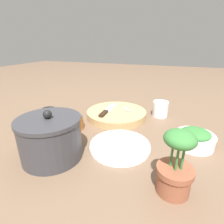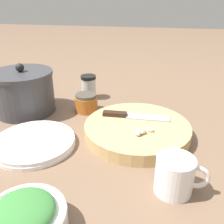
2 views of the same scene
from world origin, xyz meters
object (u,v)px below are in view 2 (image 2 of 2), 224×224
(honey_jar, at_px, (86,103))
(stock_pot, at_px, (24,92))
(spice_jar, at_px, (89,87))
(coffee_mug, at_px, (175,175))
(garlic_cloves, at_px, (142,132))
(plate_stack, at_px, (34,143))
(chef_knife, at_px, (132,116))
(cutting_board, at_px, (137,130))
(herb_bowl, at_px, (25,219))

(honey_jar, bearing_deg, stock_pot, 101.00)
(spice_jar, distance_m, coffee_mug, 0.56)
(garlic_cloves, height_order, stock_pot, stock_pot)
(garlic_cloves, bearing_deg, spice_jar, 37.22)
(spice_jar, xyz_separation_m, plate_stack, (-0.36, 0.06, -0.04))
(spice_jar, distance_m, stock_pot, 0.25)
(chef_knife, xyz_separation_m, garlic_cloves, (-0.10, -0.04, 0.00))
(honey_jar, bearing_deg, coffee_mug, -140.25)
(cutting_board, relative_size, chef_knife, 1.51)
(spice_jar, relative_size, coffee_mug, 0.82)
(plate_stack, bearing_deg, chef_knife, -59.04)
(coffee_mug, distance_m, plate_stack, 0.39)
(coffee_mug, height_order, stock_pot, stock_pot)
(stock_pot, bearing_deg, herb_bowl, -152.28)
(spice_jar, xyz_separation_m, coffee_mug, (-0.47, -0.31, -0.01))
(chef_knife, xyz_separation_m, plate_stack, (-0.15, 0.25, -0.03))
(honey_jar, bearing_deg, cutting_board, -125.15)
(garlic_cloves, bearing_deg, honey_jar, 48.19)
(cutting_board, distance_m, chef_knife, 0.05)
(garlic_cloves, bearing_deg, cutting_board, 18.54)
(chef_knife, bearing_deg, herb_bowl, -19.03)
(cutting_board, bearing_deg, spice_jar, 40.26)
(cutting_board, distance_m, plate_stack, 0.29)
(garlic_cloves, bearing_deg, coffee_mug, -153.40)
(coffee_mug, bearing_deg, herb_bowl, 120.93)
(garlic_cloves, height_order, herb_bowl, herb_bowl)
(coffee_mug, relative_size, honey_jar, 1.40)
(herb_bowl, bearing_deg, stock_pot, 27.72)
(garlic_cloves, distance_m, spice_jar, 0.38)
(herb_bowl, xyz_separation_m, spice_jar, (0.62, 0.06, 0.01))
(cutting_board, height_order, herb_bowl, herb_bowl)
(cutting_board, xyz_separation_m, spice_jar, (0.25, 0.21, 0.03))
(chef_knife, height_order, coffee_mug, coffee_mug)
(garlic_cloves, height_order, honey_jar, honey_jar)
(chef_knife, bearing_deg, cutting_board, 25.99)
(cutting_board, height_order, chef_knife, chef_knife)
(cutting_board, distance_m, coffee_mug, 0.24)
(honey_jar, distance_m, stock_pot, 0.22)
(cutting_board, bearing_deg, chef_knife, 26.67)
(spice_jar, bearing_deg, coffee_mug, -146.18)
(plate_stack, xyz_separation_m, honey_jar, (0.24, -0.08, 0.02))
(spice_jar, bearing_deg, chef_knife, -137.47)
(cutting_board, bearing_deg, stock_pot, 76.75)
(cutting_board, xyz_separation_m, honey_jar, (0.13, 0.19, 0.01))
(spice_jar, bearing_deg, herb_bowl, -174.80)
(coffee_mug, xyz_separation_m, plate_stack, (0.11, 0.37, -0.03))
(garlic_cloves, xyz_separation_m, herb_bowl, (-0.32, 0.18, -0.01))
(coffee_mug, distance_m, honey_jar, 0.45)
(plate_stack, distance_m, stock_pot, 0.25)
(cutting_board, relative_size, plate_stack, 1.37)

